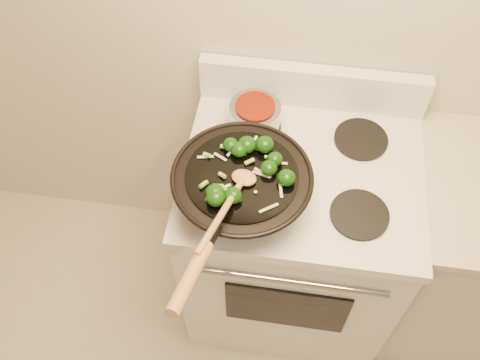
# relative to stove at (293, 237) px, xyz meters

# --- Properties ---
(stove) EXTENTS (0.78, 0.67, 1.08)m
(stove) POSITION_rel_stove_xyz_m (0.00, 0.00, 0.00)
(stove) COLOR white
(stove) RESTS_ON ground
(wok) EXTENTS (0.42, 0.69, 0.23)m
(wok) POSITION_rel_stove_xyz_m (-0.18, -0.16, 0.53)
(wok) COLOR black
(wok) RESTS_ON stove
(stirfry) EXTENTS (0.29, 0.28, 0.05)m
(stirfry) POSITION_rel_stove_xyz_m (-0.17, -0.14, 0.61)
(stirfry) COLOR #0F3508
(stirfry) RESTS_ON wok
(wooden_spoon) EXTENTS (0.13, 0.33, 0.08)m
(wooden_spoon) POSITION_rel_stove_xyz_m (-0.19, -0.25, 0.62)
(wooden_spoon) COLOR #AF8144
(wooden_spoon) RESTS_ON wok
(saucepan) EXTENTS (0.17, 0.27, 0.10)m
(saucepan) POSITION_rel_stove_xyz_m (-0.18, 0.15, 0.51)
(saucepan) COLOR #95989E
(saucepan) RESTS_ON stove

